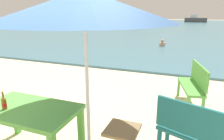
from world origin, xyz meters
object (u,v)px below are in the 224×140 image
object	(u,v)px
bench_green_left	(194,83)
boat_barge	(195,19)
picnic_table_green	(29,115)
patio_umbrella	(84,7)
boat_sailboat	(136,19)
bench_teal_center	(202,134)
swimmer_person	(162,43)
beer_bottle_amber	(4,103)
side_table_wood	(122,140)

from	to	relation	value
bench_green_left	boat_barge	xyz separation A→B (m)	(0.28, 39.75, 0.07)
picnic_table_green	boat_barge	bearing A→B (deg)	86.64
patio_umbrella	boat_sailboat	xyz separation A→B (m)	(-9.72, 39.49, -1.44)
picnic_table_green	boat_barge	size ratio (longest dim) A/B	0.34
bench_teal_center	boat_sailboat	world-z (taller)	boat_sailboat
picnic_table_green	bench_green_left	bearing A→B (deg)	50.05
patio_umbrella	swimmer_person	world-z (taller)	patio_umbrella
picnic_table_green	beer_bottle_amber	size ratio (longest dim) A/B	5.28
picnic_table_green	bench_teal_center	bearing A→B (deg)	13.55
bench_green_left	boat_sailboat	bearing A→B (deg)	106.62
side_table_wood	swimmer_person	size ratio (longest dim) A/B	1.32
patio_umbrella	swimmer_person	bearing A→B (deg)	92.28
bench_teal_center	boat_sailboat	xyz separation A→B (m)	(-11.13, 39.05, 0.14)
patio_umbrella	bench_green_left	distance (m)	3.25
picnic_table_green	side_table_wood	distance (m)	1.37
beer_bottle_amber	bench_green_left	xyz separation A→B (m)	(2.47, 2.79, -0.31)
picnic_table_green	swimmer_person	size ratio (longest dim) A/B	3.41
beer_bottle_amber	bench_teal_center	xyz separation A→B (m)	(2.57, 0.71, -0.31)
swimmer_person	boat_sailboat	bearing A→B (deg)	107.71
picnic_table_green	side_table_wood	xyz separation A→B (m)	(1.30, 0.31, -0.30)
beer_bottle_amber	bench_green_left	bearing A→B (deg)	48.40
bench_teal_center	boat_barge	size ratio (longest dim) A/B	0.31
picnic_table_green	boat_sailboat	world-z (taller)	boat_sailboat
bench_teal_center	boat_sailboat	distance (m)	40.61
picnic_table_green	bench_teal_center	world-z (taller)	bench_teal_center
bench_teal_center	side_table_wood	bearing A→B (deg)	-166.35
bench_teal_center	bench_green_left	distance (m)	2.08
patio_umbrella	side_table_wood	world-z (taller)	patio_umbrella
bench_teal_center	boat_barge	xyz separation A→B (m)	(0.18, 41.83, 0.07)
side_table_wood	picnic_table_green	bearing A→B (deg)	-166.52
swimmer_person	boat_barge	bearing A→B (deg)	86.41
bench_teal_center	swimmer_person	distance (m)	10.07
picnic_table_green	bench_teal_center	distance (m)	2.37
picnic_table_green	swimmer_person	distance (m)	10.48
bench_teal_center	boat_barge	distance (m)	41.83
picnic_table_green	bench_teal_center	xyz separation A→B (m)	(2.30, 0.55, -0.11)
beer_bottle_amber	bench_green_left	distance (m)	3.74
bench_teal_center	swimmer_person	size ratio (longest dim) A/B	3.05
patio_umbrella	bench_teal_center	world-z (taller)	patio_umbrella
patio_umbrella	boat_barge	world-z (taller)	patio_umbrella
patio_umbrella	side_table_wood	bearing A→B (deg)	25.63
bench_green_left	swimmer_person	xyz separation A→B (m)	(-1.73, 7.82, -0.30)
bench_teal_center	boat_sailboat	size ratio (longest dim) A/B	0.27
beer_bottle_amber	side_table_wood	distance (m)	1.71
side_table_wood	boat_barge	distance (m)	42.09
boat_sailboat	beer_bottle_amber	bearing A→B (deg)	-77.85
patio_umbrella	bench_teal_center	size ratio (longest dim) A/B	1.84
bench_green_left	swimmer_person	world-z (taller)	bench_green_left
picnic_table_green	side_table_wood	bearing A→B (deg)	13.48
boat_sailboat	bench_green_left	bearing A→B (deg)	-73.38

